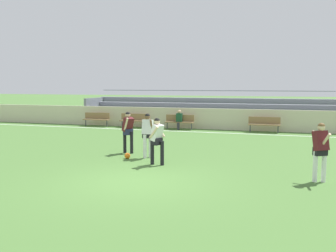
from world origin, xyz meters
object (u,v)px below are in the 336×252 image
object	(u,v)px
bench_near_bin	(97,118)
soccer_ball	(127,156)
player_white_on_ball	(157,137)
player_dark_trailing_run	(128,129)
bench_near_wall_gap	(180,121)
spectator_seated	(179,118)
player_white_wide_left	(148,131)
bleacher_stand	(264,112)
bench_far_left	(134,119)
bench_centre_sideline	(264,123)
player_dark_overlapping	(320,147)

from	to	relation	value
bench_near_bin	soccer_ball	xyz separation A→B (m)	(6.35, -9.48, -0.44)
player_white_on_ball	player_dark_trailing_run	bearing A→B (deg)	136.52
bench_near_wall_gap	spectator_seated	world-z (taller)	spectator_seated
spectator_seated	player_white_on_ball	bearing A→B (deg)	-78.45
player_white_wide_left	player_dark_trailing_run	distance (m)	1.28
bleacher_stand	bench_far_left	bearing A→B (deg)	-159.82
spectator_seated	bench_centre_sideline	bearing A→B (deg)	1.31
bench_centre_sideline	player_dark_overlapping	size ratio (longest dim) A/B	1.06
player_dark_overlapping	bench_near_wall_gap	bearing A→B (deg)	123.41
player_dark_trailing_run	bench_far_left	bearing A→B (deg)	111.21
bleacher_stand	soccer_ball	distance (m)	13.15
bench_near_wall_gap	bench_near_bin	bearing A→B (deg)	180.00
bench_near_bin	player_dark_trailing_run	xyz separation A→B (m)	(5.93, -8.41, 0.45)
spectator_seated	soccer_ball	world-z (taller)	spectator_seated
bench_centre_sideline	player_white_wide_left	distance (m)	9.85
spectator_seated	player_white_on_ball	world-z (taller)	player_white_on_ball
bleacher_stand	player_white_wide_left	xyz separation A→B (m)	(-3.60, -12.01, 0.02)
bench_near_bin	soccer_ball	world-z (taller)	bench_near_bin
bench_far_left	player_dark_trailing_run	world-z (taller)	player_dark_trailing_run
spectator_seated	soccer_ball	size ratio (longest dim) A/B	5.50
bench_centre_sideline	player_dark_trailing_run	world-z (taller)	player_dark_trailing_run
bench_near_bin	player_white_wide_left	world-z (taller)	player_white_wide_left
player_white_on_ball	player_dark_overlapping	xyz separation A→B (m)	(5.16, -0.78, 0.05)
bench_near_wall_gap	spectator_seated	distance (m)	0.19
bench_near_wall_gap	bench_far_left	bearing A→B (deg)	180.00
player_dark_overlapping	soccer_ball	distance (m)	6.81
bench_near_bin	soccer_ball	distance (m)	11.42
bleacher_stand	bench_centre_sideline	world-z (taller)	bleacher_stand
player_dark_overlapping	bench_far_left	bearing A→B (deg)	133.19
bench_far_left	player_dark_trailing_run	xyz separation A→B (m)	(3.26, -8.41, 0.45)
bleacher_stand	player_dark_overlapping	world-z (taller)	bleacher_stand
bleacher_stand	bench_near_wall_gap	world-z (taller)	bleacher_stand
bleacher_stand	soccer_ball	world-z (taller)	bleacher_stand
player_white_on_ball	player_white_wide_left	bearing A→B (deg)	124.96
bench_far_left	bench_near_wall_gap	xyz separation A→B (m)	(3.06, 0.00, 0.00)
player_white_on_ball	soccer_ball	size ratio (longest dim) A/B	7.41
spectator_seated	bench_near_wall_gap	bearing A→B (deg)	90.00
bleacher_stand	bench_near_wall_gap	size ratio (longest dim) A/B	13.77
spectator_seated	bleacher_stand	bearing A→B (deg)	31.81
bench_far_left	spectator_seated	size ratio (longest dim) A/B	1.49
bench_centre_sideline	player_white_wide_left	xyz separation A→B (m)	(-3.77, -9.08, 0.46)
bleacher_stand	bench_near_bin	xyz separation A→B (m)	(-10.62, -2.93, -0.44)
player_white_on_ball	bench_near_wall_gap	bearing A→B (deg)	101.43
soccer_ball	player_white_wide_left	bearing A→B (deg)	30.52
bench_centre_sideline	player_white_on_ball	bearing A→B (deg)	-106.56
bench_near_wall_gap	player_white_on_ball	size ratio (longest dim) A/B	1.10
bleacher_stand	bench_near_bin	bearing A→B (deg)	-164.60
bleacher_stand	bench_far_left	size ratio (longest dim) A/B	13.77
bench_near_bin	player_white_wide_left	distance (m)	11.49
bench_near_wall_gap	player_white_on_ball	world-z (taller)	player_white_on_ball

